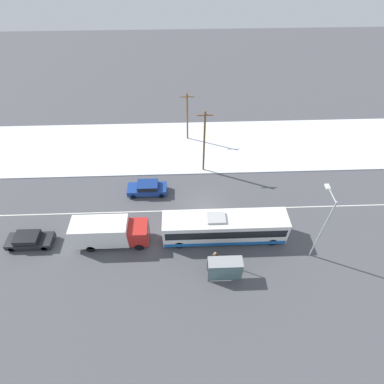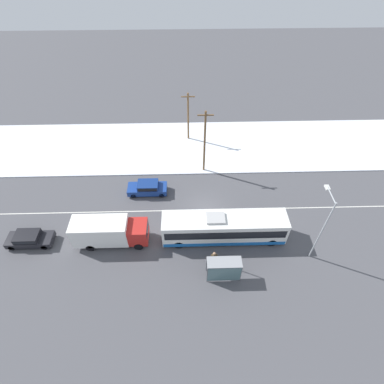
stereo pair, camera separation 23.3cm
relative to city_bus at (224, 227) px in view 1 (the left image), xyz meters
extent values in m
plane|color=#4C4C51|center=(-1.62, 3.77, -1.60)|extent=(120.00, 120.00, 0.00)
cube|color=silver|center=(-1.62, 15.52, -1.54)|extent=(80.00, 11.57, 0.12)
cube|color=silver|center=(-1.62, 3.77, -1.60)|extent=(60.00, 0.12, 0.00)
cube|color=white|center=(0.00, 0.00, 0.05)|extent=(12.37, 2.55, 2.76)
cube|color=black|center=(0.00, 0.00, 0.39)|extent=(11.87, 2.57, 1.05)
cube|color=blue|center=(0.00, 0.00, -1.08)|extent=(12.24, 2.57, 0.50)
cube|color=#B2B2B2|center=(-0.92, 0.00, 1.55)|extent=(1.80, 1.40, 0.24)
cylinder|color=black|center=(4.79, -1.14, -1.10)|extent=(1.00, 0.28, 1.00)
cylinder|color=black|center=(4.79, 1.13, -1.10)|extent=(1.00, 0.28, 1.00)
cylinder|color=black|center=(-4.58, -1.14, -1.10)|extent=(1.00, 0.28, 1.00)
cylinder|color=black|center=(-4.58, 1.13, -1.10)|extent=(1.00, 0.28, 1.00)
cube|color=silver|center=(-12.27, -0.21, 0.19)|extent=(5.46, 2.30, 2.59)
cube|color=red|center=(-8.59, -0.21, -0.09)|extent=(1.90, 2.18, 2.02)
cube|color=black|center=(-7.66, -0.21, 0.31)|extent=(0.06, 1.96, 0.89)
cylinder|color=black|center=(-8.59, -1.23, -1.15)|extent=(0.90, 0.26, 0.90)
cylinder|color=black|center=(-8.59, 0.81, -1.15)|extent=(0.90, 0.26, 0.90)
cylinder|color=black|center=(-13.36, -1.23, -1.15)|extent=(0.90, 0.26, 0.90)
cylinder|color=black|center=(-13.36, 0.81, -1.15)|extent=(0.90, 0.26, 0.90)
cube|color=navy|center=(-8.30, 6.67, -1.00)|extent=(4.57, 1.80, 0.74)
cube|color=navy|center=(-8.18, 6.67, -0.34)|extent=(2.37, 1.66, 0.59)
cube|color=black|center=(-8.18, 6.67, -0.33)|extent=(2.18, 1.69, 0.47)
cylinder|color=black|center=(-9.88, 5.88, -1.28)|extent=(0.64, 0.22, 0.64)
cylinder|color=black|center=(-9.88, 7.46, -1.28)|extent=(0.64, 0.22, 0.64)
cylinder|color=black|center=(-6.61, 5.88, -1.28)|extent=(0.64, 0.22, 0.64)
cylinder|color=black|center=(-6.61, 7.46, -1.28)|extent=(0.64, 0.22, 0.64)
cube|color=black|center=(-19.63, -0.18, -1.05)|extent=(4.54, 1.80, 0.66)
cube|color=black|center=(-19.74, -0.18, -0.45)|extent=(2.36, 1.66, 0.54)
cube|color=black|center=(-19.74, -0.18, -0.44)|extent=(2.17, 1.69, 0.44)
cylinder|color=black|center=(-18.06, -0.97, -1.28)|extent=(0.64, 0.22, 0.64)
cylinder|color=black|center=(-18.06, 0.61, -1.28)|extent=(0.64, 0.22, 0.64)
cylinder|color=black|center=(-21.30, -0.97, -1.28)|extent=(0.64, 0.22, 0.64)
cylinder|color=black|center=(-21.30, 0.61, -1.28)|extent=(0.64, 0.22, 0.64)
cylinder|color=#23232D|center=(-1.33, -3.03, -1.19)|extent=(0.13, 0.13, 0.82)
cylinder|color=#23232D|center=(-1.08, -3.03, -1.19)|extent=(0.13, 0.13, 0.82)
cube|color=brown|center=(-1.20, -3.03, -0.44)|extent=(0.43, 0.23, 0.68)
sphere|color=tan|center=(-1.20, -3.03, 0.05)|extent=(0.29, 0.29, 0.29)
cylinder|color=brown|center=(-1.47, -3.03, -0.47)|extent=(0.11, 0.11, 0.65)
cylinder|color=brown|center=(-0.94, -3.03, -0.47)|extent=(0.11, 0.11, 0.65)
cube|color=gray|center=(-0.46, -4.37, 0.77)|extent=(3.12, 1.20, 0.06)
cube|color=slate|center=(-0.46, -4.95, -0.40)|extent=(2.99, 0.04, 2.16)
cylinder|color=#474C51|center=(-1.97, -3.81, -0.43)|extent=(0.08, 0.08, 2.34)
cylinder|color=#474C51|center=(1.06, -3.81, -0.43)|extent=(0.08, 0.08, 2.34)
cylinder|color=#474C51|center=(-1.97, -4.93, -0.43)|extent=(0.08, 0.08, 2.34)
cylinder|color=#474C51|center=(1.06, -4.93, -0.43)|extent=(0.08, 0.08, 2.34)
cylinder|color=#9EA3A8|center=(8.31, -2.50, 2.33)|extent=(0.14, 0.14, 7.86)
cylinder|color=#9EA3A8|center=(8.31, -1.53, 6.12)|extent=(0.10, 1.95, 0.10)
cube|color=silver|center=(8.31, -0.55, 6.05)|extent=(0.36, 0.60, 0.16)
cylinder|color=brown|center=(-1.44, 10.48, 2.68)|extent=(0.24, 0.24, 8.55)
cube|color=brown|center=(-1.44, 10.48, 6.45)|extent=(1.80, 0.12, 0.12)
cylinder|color=brown|center=(-3.27, 17.31, 1.94)|extent=(0.24, 0.24, 7.08)
cube|color=brown|center=(-3.27, 17.31, 4.98)|extent=(1.80, 0.12, 0.12)
camera|label=1|loc=(-3.94, -18.19, 24.12)|focal=28.00mm
camera|label=2|loc=(-3.71, -18.19, 24.12)|focal=28.00mm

